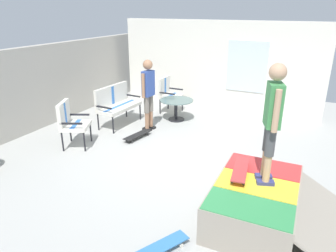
# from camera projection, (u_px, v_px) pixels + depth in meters

# --- Properties ---
(ground_plane) EXTENTS (12.00, 12.00, 0.10)m
(ground_plane) POSITION_uv_depth(u_px,v_px,m) (178.00, 164.00, 6.25)
(ground_plane) COLOR #A8A8A3
(back_wall_cinderblock) EXTENTS (9.00, 0.20, 2.03)m
(back_wall_cinderblock) POSITION_uv_depth(u_px,v_px,m) (28.00, 90.00, 7.53)
(back_wall_cinderblock) COLOR #ADA89E
(back_wall_cinderblock) RESTS_ON ground_plane
(house_facade) EXTENTS (0.23, 6.00, 2.57)m
(house_facade) POSITION_uv_depth(u_px,v_px,m) (217.00, 66.00, 9.15)
(house_facade) COLOR white
(house_facade) RESTS_ON ground_plane
(skate_ramp) EXTENTS (1.79, 1.92, 0.57)m
(skate_ramp) POSITION_uv_depth(u_px,v_px,m) (257.00, 202.00, 4.48)
(skate_ramp) COLOR gray
(skate_ramp) RESTS_ON ground_plane
(patio_bench) EXTENTS (1.28, 0.61, 1.02)m
(patio_bench) POSITION_uv_depth(u_px,v_px,m) (116.00, 101.00, 8.06)
(patio_bench) COLOR black
(patio_bench) RESTS_ON ground_plane
(patio_chair_near_house) EXTENTS (0.63, 0.56, 1.02)m
(patio_chair_near_house) POSITION_uv_depth(u_px,v_px,m) (168.00, 92.00, 9.02)
(patio_chair_near_house) COLOR black
(patio_chair_near_house) RESTS_ON ground_plane
(patio_chair_by_wall) EXTENTS (0.80, 0.76, 1.02)m
(patio_chair_by_wall) POSITION_uv_depth(u_px,v_px,m) (70.00, 120.00, 6.74)
(patio_chair_by_wall) COLOR black
(patio_chair_by_wall) RESTS_ON ground_plane
(patio_table) EXTENTS (0.90, 0.90, 0.57)m
(patio_table) POSITION_uv_depth(u_px,v_px,m) (176.00, 106.00, 8.42)
(patio_table) COLOR black
(patio_table) RESTS_ON ground_plane
(person_watching) EXTENTS (0.48, 0.27, 1.75)m
(person_watching) POSITION_uv_depth(u_px,v_px,m) (148.00, 90.00, 7.55)
(person_watching) COLOR black
(person_watching) RESTS_ON ground_plane
(person_skater) EXTENTS (0.46, 0.32, 1.69)m
(person_skater) POSITION_uv_depth(u_px,v_px,m) (272.00, 116.00, 4.12)
(person_skater) COLOR navy
(person_skater) RESTS_ON skate_ramp
(skateboard_by_bench) EXTENTS (0.82, 0.34, 0.10)m
(skateboard_by_bench) POSITION_uv_depth(u_px,v_px,m) (138.00, 135.00, 7.32)
(skateboard_by_bench) COLOR black
(skateboard_by_bench) RESTS_ON ground_plane
(skateboard_spare) EXTENTS (0.80, 0.55, 0.10)m
(skateboard_spare) POSITION_uv_depth(u_px,v_px,m) (160.00, 247.00, 3.90)
(skateboard_spare) COLOR #3372B2
(skateboard_spare) RESTS_ON ground_plane
(skateboard_on_ramp) EXTENTS (0.82, 0.31, 0.10)m
(skateboard_on_ramp) POSITION_uv_depth(u_px,v_px,m) (240.00, 169.00, 4.62)
(skateboard_on_ramp) COLOR #B23838
(skateboard_on_ramp) RESTS_ON skate_ramp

